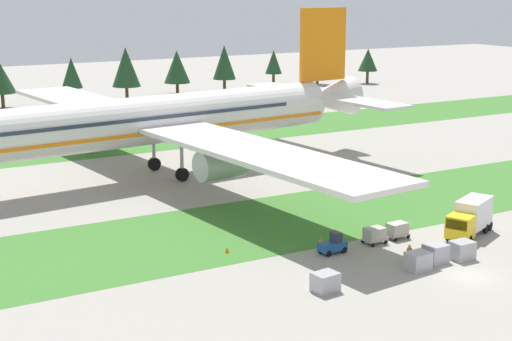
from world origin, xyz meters
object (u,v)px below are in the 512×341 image
at_px(catering_truck, 470,217).
at_px(uld_container_2, 436,253).
at_px(cargo_dolly_second, 397,229).
at_px(uld_container_3, 462,250).
at_px(uld_container_1, 418,261).
at_px(taxiway_marker_0, 227,250).
at_px(baggage_tug, 333,245).
at_px(uld_container_0, 325,282).
at_px(cargo_dolly_lead, 375,234).
at_px(taxiway_marker_1, 320,239).
at_px(ground_crew_marshaller, 409,253).
at_px(airliner, 152,120).

xyz_separation_m(catering_truck, uld_container_2, (-8.00, -4.02, -1.13)).
bearing_deg(catering_truck, cargo_dolly_second, 41.42).
bearing_deg(uld_container_3, uld_container_1, -178.29).
relative_size(uld_container_2, taxiway_marker_0, 3.48).
relative_size(baggage_tug, uld_container_1, 1.34).
xyz_separation_m(cargo_dolly_second, uld_container_0, (-13.75, -7.74, -0.14)).
bearing_deg(cargo_dolly_lead, taxiway_marker_1, 51.48).
distance_m(baggage_tug, uld_container_0, 9.30).
distance_m(ground_crew_marshaller, taxiway_marker_1, 9.52).
distance_m(airliner, cargo_dolly_lead, 36.35).
bearing_deg(taxiway_marker_0, ground_crew_marshaller, -39.31).
height_order(ground_crew_marshaller, uld_container_2, ground_crew_marshaller).
xyz_separation_m(airliner, uld_container_1, (7.22, -42.24, -6.70)).
bearing_deg(ground_crew_marshaller, uld_container_3, 169.81).
xyz_separation_m(cargo_dolly_lead, taxiway_marker_1, (-4.24, 2.96, -0.69)).
relative_size(baggage_tug, catering_truck, 0.37).
height_order(cargo_dolly_lead, taxiway_marker_1, cargo_dolly_lead).
bearing_deg(baggage_tug, uld_container_0, 137.52).
bearing_deg(uld_container_0, cargo_dolly_second, 29.38).
bearing_deg(uld_container_1, uld_container_2, 14.82).
relative_size(baggage_tug, uld_container_3, 1.34).
xyz_separation_m(uld_container_2, uld_container_3, (2.64, -0.54, 0.01)).
bearing_deg(uld_container_0, taxiway_marker_0, 102.20).
xyz_separation_m(uld_container_0, uld_container_3, (14.98, 0.24, 0.05)).
xyz_separation_m(uld_container_3, taxiway_marker_1, (-8.37, 10.28, -0.60)).
bearing_deg(taxiway_marker_0, uld_container_2, -37.11).
distance_m(uld_container_2, taxiway_marker_1, 11.32).
xyz_separation_m(uld_container_0, taxiway_marker_1, (6.61, 10.52, -0.55)).
xyz_separation_m(cargo_dolly_lead, uld_container_1, (-1.13, -7.48, -0.13)).
xyz_separation_m(uld_container_0, uld_container_1, (9.73, 0.08, 0.01)).
height_order(uld_container_3, taxiway_marker_0, uld_container_3).
distance_m(cargo_dolly_lead, uld_container_0, 13.23).
height_order(ground_crew_marshaller, taxiway_marker_1, ground_crew_marshaller).
bearing_deg(airliner, uld_container_3, -169.59).
relative_size(cargo_dolly_second, uld_container_3, 1.15).
distance_m(cargo_dolly_second, taxiway_marker_1, 7.69).
bearing_deg(airliner, uld_container_2, -172.78).
bearing_deg(catering_truck, ground_crew_marshaller, 82.34).
bearing_deg(cargo_dolly_lead, uld_container_1, 167.82).
height_order(airliner, ground_crew_marshaller, airliner).
bearing_deg(uld_container_0, uld_container_2, 3.58).
bearing_deg(airliner, catering_truck, -160.67).
xyz_separation_m(airliner, uld_container_3, (12.48, -42.08, -6.66)).
bearing_deg(taxiway_marker_1, airliner, 97.36).
bearing_deg(cargo_dolly_second, uld_container_3, -174.26).
bearing_deg(catering_truck, uld_container_3, 105.80).
distance_m(baggage_tug, uld_container_2, 9.18).
bearing_deg(airliner, ground_crew_marshaller, -175.52).
xyz_separation_m(baggage_tug, cargo_dolly_second, (7.91, 0.50, 0.10)).
bearing_deg(uld_container_1, airliner, 99.70).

